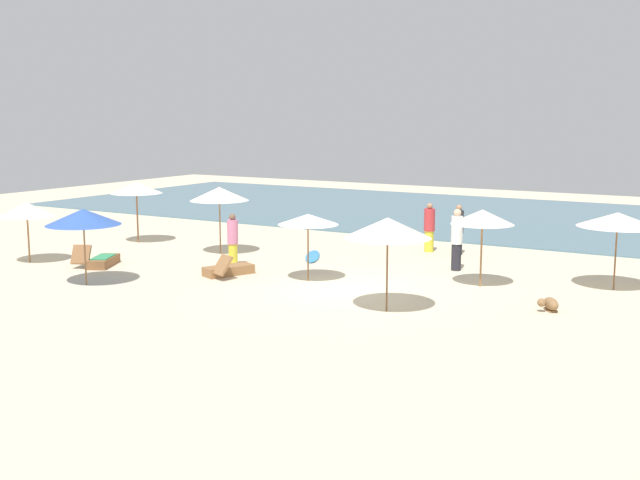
% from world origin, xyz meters
% --- Properties ---
extents(ground_plane, '(60.00, 60.00, 0.00)m').
position_xyz_m(ground_plane, '(0.00, 0.00, 0.00)').
color(ground_plane, beige).
extents(ocean_water, '(48.00, 16.00, 0.06)m').
position_xyz_m(ocean_water, '(0.00, 17.00, 0.03)').
color(ocean_water, slate).
rests_on(ocean_water, ground_plane).
extents(umbrella_0, '(2.18, 2.18, 2.15)m').
position_xyz_m(umbrella_0, '(6.72, 3.71, 1.95)').
color(umbrella_0, brown).
rests_on(umbrella_0, ground_plane).
extents(umbrella_1, '(1.92, 1.92, 2.26)m').
position_xyz_m(umbrella_1, '(-10.22, 2.96, 2.06)').
color(umbrella_1, brown).
rests_on(umbrella_1, ground_plane).
extents(umbrella_2, '(1.81, 1.81, 1.97)m').
position_xyz_m(umbrella_2, '(-10.44, -1.82, 1.74)').
color(umbrella_2, olive).
rests_on(umbrella_2, ground_plane).
extents(umbrella_3, '(2.13, 2.13, 2.33)m').
position_xyz_m(umbrella_3, '(2.38, -1.66, 2.07)').
color(umbrella_3, brown).
rests_on(umbrella_3, ground_plane).
extents(umbrella_5, '(1.76, 1.76, 2.18)m').
position_xyz_m(umbrella_5, '(3.42, 2.20, 1.97)').
color(umbrella_5, olive).
rests_on(umbrella_5, ground_plane).
extents(umbrella_6, '(1.75, 1.75, 1.96)m').
position_xyz_m(umbrella_6, '(-1.12, 0.35, 1.80)').
color(umbrella_6, brown).
rests_on(umbrella_6, ground_plane).
extents(umbrella_7, '(2.10, 2.10, 2.17)m').
position_xyz_m(umbrella_7, '(-6.30, -3.26, 1.94)').
color(umbrella_7, olive).
rests_on(umbrella_7, ground_plane).
extents(umbrella_8, '(2.04, 2.04, 2.32)m').
position_xyz_m(umbrella_8, '(-6.08, 2.64, 2.08)').
color(umbrella_8, brown).
rests_on(umbrella_8, ground_plane).
extents(lounger_0, '(1.19, 1.76, 0.72)m').
position_xyz_m(lounger_0, '(-3.61, -0.18, 0.17)').
color(lounger_0, olive).
rests_on(lounger_0, ground_plane).
extents(lounger_1, '(1.26, 1.74, 0.73)m').
position_xyz_m(lounger_1, '(-7.96, -1.08, 0.18)').
color(lounger_1, brown).
rests_on(lounger_1, ground_plane).
extents(person_0, '(0.48, 0.48, 1.73)m').
position_xyz_m(person_0, '(1.04, 6.70, 0.87)').
color(person_0, '#26262D').
rests_on(person_0, ground_plane).
extents(person_1, '(0.50, 0.50, 1.92)m').
position_xyz_m(person_1, '(2.00, 4.04, 0.97)').
color(person_1, '#26262D').
rests_on(person_1, ground_plane).
extents(person_2, '(0.36, 0.36, 1.69)m').
position_xyz_m(person_2, '(-4.32, 1.02, 0.85)').
color(person_2, yellow).
rests_on(person_2, ground_plane).
extents(person_5, '(0.52, 0.52, 1.72)m').
position_xyz_m(person_5, '(-0.03, 6.69, 0.86)').
color(person_5, yellow).
rests_on(person_5, ground_plane).
extents(dog, '(0.62, 0.72, 0.34)m').
position_xyz_m(dog, '(5.83, 0.40, 0.18)').
color(dog, olive).
rests_on(dog, ground_plane).
extents(surfboard, '(1.50, 2.27, 0.07)m').
position_xyz_m(surfboard, '(-2.99, 3.69, 0.04)').
color(surfboard, '#338CCC').
rests_on(surfboard, ground_plane).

